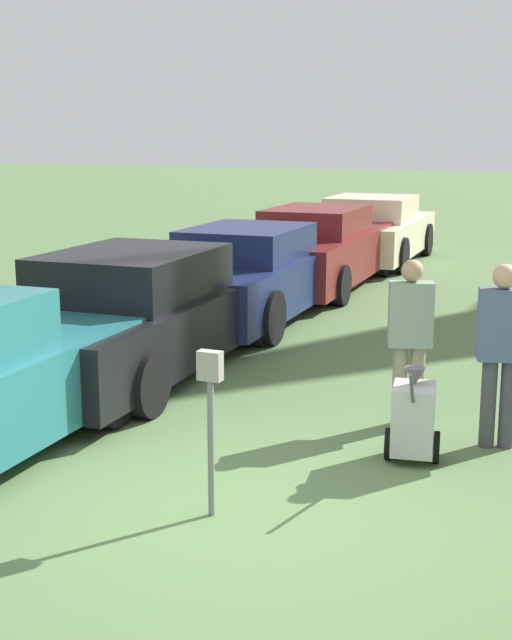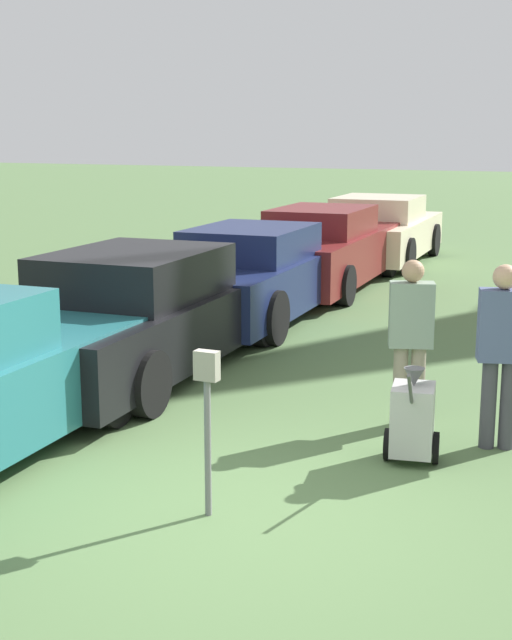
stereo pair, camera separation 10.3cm
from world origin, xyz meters
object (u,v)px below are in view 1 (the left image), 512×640
Objects in this scene: parked_car_navy at (251,275)px; parked_car_maroon at (319,250)px; parking_meter at (210,401)px; person_worker at (410,333)px; person_supervisor at (501,345)px; equipment_cart at (413,418)px; parked_car_black at (140,315)px; parked_car_cream at (373,231)px.

parked_car_navy is 3.09m from parked_car_maroon.
parked_car_maroon is at bearing 105.00° from parking_meter.
person_supervisor reaches higher than person_worker.
person_worker is 1.63× the size of equipment_cart.
parked_car_maroon is at bearing -76.79° from person_supervisor.
parked_car_black is at bearing -30.38° from person_supervisor.
parked_car_black is 3.14× the size of person_supervisor.
parked_car_navy is 5.03× the size of equipment_cart.
parked_car_maroon is 3.11× the size of person_supervisor.
parked_car_cream is 11.17m from person_worker.
equipment_cart is at bearing -75.17° from parked_car_cream.
parked_car_maroon reaches higher than parked_car_black.
parking_meter is at bearing 53.67° from person_worker.
parking_meter is at bearing -81.88° from parked_car_cream.
parked_car_cream is at bearing -85.55° from person_supervisor.
parked_car_black reaches higher than equipment_cart.
person_supervisor reaches higher than equipment_cart.
person_worker is (3.44, -4.00, 0.25)m from parked_car_navy.
parked_car_black is 4.28m from parking_meter.
person_worker is at bearing -75.05° from parked_car_cream.
parked_car_navy reaches higher than equipment_cart.
equipment_cart is (1.11, 1.71, -0.51)m from parking_meter.
parked_car_navy is 3.97× the size of parking_meter.
parked_car_maroon is 7.88m from person_worker.
person_supervisor is at bearing 35.99° from equipment_cart.
parked_car_black is 4.09m from equipment_cart.
person_worker is at bearing 72.75° from parking_meter.
person_worker is (3.44, -0.71, 0.24)m from parked_car_black.
person_supervisor is at bearing -16.15° from parked_car_black.
parked_car_black is 4.17× the size of parking_meter.
parked_car_black is 3.29m from parked_car_navy.
parked_car_navy is at bearing 111.40° from parking_meter.
parking_meter is at bearing -55.31° from parked_car_black.
parked_car_maroon is 8.58m from person_supervisor.
parking_meter is (2.61, -13.29, 0.21)m from parked_car_cream.
parked_car_navy is 2.99× the size of person_supervisor.
person_supervisor reaches higher than parked_car_navy.
parked_car_black is 3.24× the size of person_worker.
parked_car_cream is 2.91× the size of person_worker.
parked_car_cream is (0.00, 3.53, -0.01)m from parked_car_maroon.
parked_car_navy is 3.08× the size of person_worker.
person_worker reaches higher than parking_meter.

